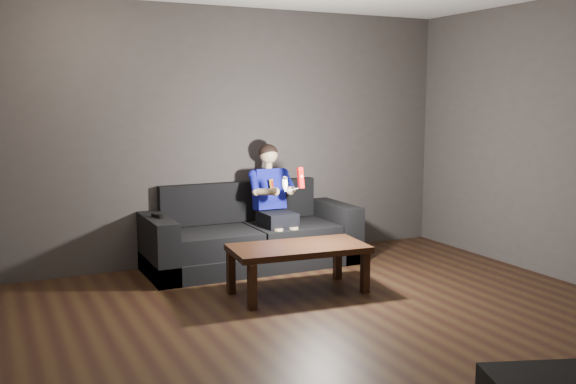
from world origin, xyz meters
TOP-DOWN VIEW (x-y plane):
  - floor at (0.00, 0.00)m, footprint 5.00×5.00m
  - back_wall at (0.00, 2.50)m, footprint 5.00×0.04m
  - sofa at (-0.01, 2.16)m, footprint 2.21×0.95m
  - child at (0.25, 2.11)m, footprint 0.48×0.59m
  - wii_remote_red at (0.34, 1.65)m, footprint 0.05×0.08m
  - nunchuk_white at (0.16, 1.65)m, footprint 0.08×0.10m
  - wii_remote_black at (-1.00, 2.08)m, footprint 0.08×0.17m
  - coffee_table at (0.01, 1.04)m, footprint 1.26×0.71m

SIDE VIEW (x-z plane):
  - floor at x=0.00m, z-range 0.00..0.00m
  - sofa at x=-0.01m, z-range -0.15..0.71m
  - coffee_table at x=0.01m, z-range 0.16..0.60m
  - wii_remote_black at x=-1.00m, z-range 0.60..0.64m
  - child at x=0.25m, z-range 0.15..1.34m
  - nunchuk_white at x=0.16m, z-range 0.84..1.00m
  - wii_remote_red at x=0.34m, z-range 0.86..1.07m
  - back_wall at x=0.00m, z-range 0.00..2.70m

